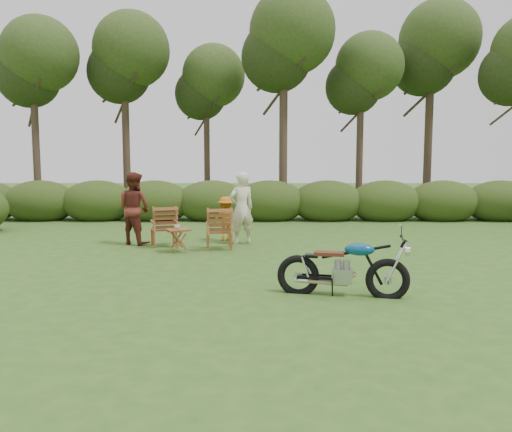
{
  "coord_description": "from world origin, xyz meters",
  "views": [
    {
      "loc": [
        -0.42,
        -8.27,
        2.01
      ],
      "look_at": [
        -0.46,
        1.98,
        0.9
      ],
      "focal_mm": 35.0,
      "sensor_mm": 36.0,
      "label": 1
    }
  ],
  "objects_px": {
    "motorcycle": "(342,295)",
    "cup": "(177,227)",
    "lawn_chair_right": "(219,249)",
    "lawn_chair_left": "(164,246)",
    "side_table": "(179,241)",
    "adult_a": "(242,244)",
    "adult_b": "(135,244)",
    "child": "(226,241)"
  },
  "relations": [
    {
      "from": "motorcycle",
      "to": "side_table",
      "type": "bearing_deg",
      "value": 142.05
    },
    {
      "from": "lawn_chair_right",
      "to": "side_table",
      "type": "xyz_separation_m",
      "value": [
        -0.87,
        -0.45,
        0.26
      ]
    },
    {
      "from": "side_table",
      "to": "adult_a",
      "type": "distance_m",
      "value": 1.82
    },
    {
      "from": "motorcycle",
      "to": "adult_a",
      "type": "xyz_separation_m",
      "value": [
        -1.68,
        4.78,
        0.0
      ]
    },
    {
      "from": "adult_a",
      "to": "child",
      "type": "xyz_separation_m",
      "value": [
        -0.43,
        0.52,
        0.0
      ]
    },
    {
      "from": "lawn_chair_right",
      "to": "adult_b",
      "type": "distance_m",
      "value": 2.25
    },
    {
      "from": "motorcycle",
      "to": "cup",
      "type": "relative_size",
      "value": 15.23
    },
    {
      "from": "lawn_chair_left",
      "to": "motorcycle",
      "type": "bearing_deg",
      "value": 110.6
    },
    {
      "from": "child",
      "to": "lawn_chair_left",
      "type": "bearing_deg",
      "value": 17.45
    },
    {
      "from": "adult_a",
      "to": "cup",
      "type": "bearing_deg",
      "value": 13.17
    },
    {
      "from": "lawn_chair_right",
      "to": "lawn_chair_left",
      "type": "height_order",
      "value": "lawn_chair_right"
    },
    {
      "from": "lawn_chair_left",
      "to": "adult_b",
      "type": "distance_m",
      "value": 0.83
    },
    {
      "from": "cup",
      "to": "lawn_chair_left",
      "type": "bearing_deg",
      "value": 118.22
    },
    {
      "from": "motorcycle",
      "to": "lawn_chair_right",
      "type": "xyz_separation_m",
      "value": [
        -2.17,
        4.06,
        0.0
      ]
    },
    {
      "from": "cup",
      "to": "adult_b",
      "type": "xyz_separation_m",
      "value": [
        -1.23,
        1.15,
        -0.58
      ]
    },
    {
      "from": "lawn_chair_right",
      "to": "side_table",
      "type": "bearing_deg",
      "value": 19.58
    },
    {
      "from": "lawn_chair_right",
      "to": "adult_b",
      "type": "bearing_deg",
      "value": -25.42
    },
    {
      "from": "cup",
      "to": "adult_a",
      "type": "distance_m",
      "value": 1.92
    },
    {
      "from": "motorcycle",
      "to": "side_table",
      "type": "distance_m",
      "value": 4.73
    },
    {
      "from": "adult_a",
      "to": "adult_b",
      "type": "distance_m",
      "value": 2.63
    },
    {
      "from": "lawn_chair_right",
      "to": "cup",
      "type": "relative_size",
      "value": 7.88
    },
    {
      "from": "lawn_chair_left",
      "to": "adult_b",
      "type": "bearing_deg",
      "value": -38.68
    },
    {
      "from": "cup",
      "to": "child",
      "type": "bearing_deg",
      "value": 60.08
    },
    {
      "from": "motorcycle",
      "to": "lawn_chair_left",
      "type": "xyz_separation_m",
      "value": [
        -3.53,
        4.46,
        0.0
      ]
    },
    {
      "from": "motorcycle",
      "to": "cup",
      "type": "height_order",
      "value": "cup"
    },
    {
      "from": "motorcycle",
      "to": "adult_b",
      "type": "bearing_deg",
      "value": 144.11
    },
    {
      "from": "side_table",
      "to": "adult_a",
      "type": "relative_size",
      "value": 0.3
    },
    {
      "from": "lawn_chair_left",
      "to": "lawn_chair_right",
      "type": "bearing_deg",
      "value": 145.97
    },
    {
      "from": "lawn_chair_left",
      "to": "adult_a",
      "type": "relative_size",
      "value": 0.55
    },
    {
      "from": "child",
      "to": "lawn_chair_right",
      "type": "bearing_deg",
      "value": 73.93
    },
    {
      "from": "lawn_chair_right",
      "to": "child",
      "type": "bearing_deg",
      "value": -100.61
    },
    {
      "from": "adult_b",
      "to": "child",
      "type": "relative_size",
      "value": 1.56
    },
    {
      "from": "lawn_chair_right",
      "to": "lawn_chair_left",
      "type": "distance_m",
      "value": 1.42
    },
    {
      "from": "lawn_chair_right",
      "to": "lawn_chair_left",
      "type": "relative_size",
      "value": 1.0
    },
    {
      "from": "adult_b",
      "to": "cup",
      "type": "bearing_deg",
      "value": 165.06
    },
    {
      "from": "adult_b",
      "to": "child",
      "type": "bearing_deg",
      "value": -138.18
    },
    {
      "from": "side_table",
      "to": "adult_b",
      "type": "bearing_deg",
      "value": 137.95
    },
    {
      "from": "lawn_chair_left",
      "to": "adult_b",
      "type": "xyz_separation_m",
      "value": [
        -0.78,
        0.3,
        0.0
      ]
    },
    {
      "from": "motorcycle",
      "to": "lawn_chair_left",
      "type": "bearing_deg",
      "value": 140.32
    },
    {
      "from": "lawn_chair_left",
      "to": "adult_a",
      "type": "height_order",
      "value": "adult_a"
    },
    {
      "from": "lawn_chair_left",
      "to": "cup",
      "type": "relative_size",
      "value": 7.86
    },
    {
      "from": "lawn_chair_right",
      "to": "adult_a",
      "type": "xyz_separation_m",
      "value": [
        0.5,
        0.72,
        0.0
      ]
    }
  ]
}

